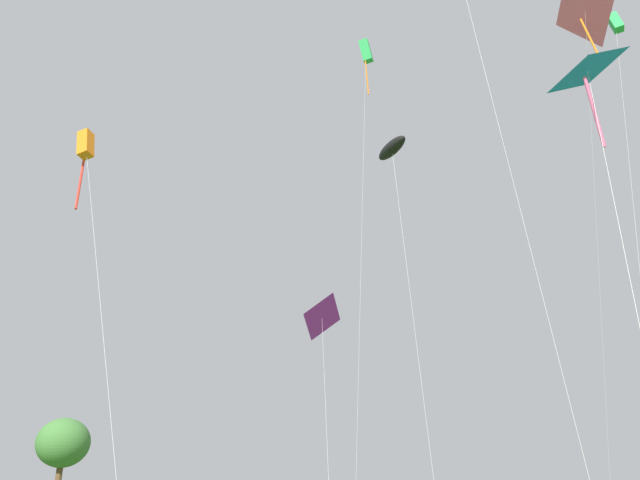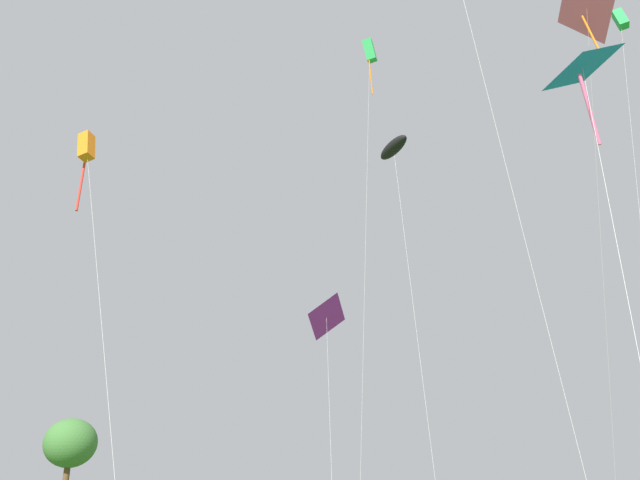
{
  "view_description": "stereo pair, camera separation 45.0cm",
  "coord_description": "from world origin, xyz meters",
  "px_view_note": "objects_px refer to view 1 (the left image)",
  "views": [
    {
      "loc": [
        6.63,
        -16.77,
        2.06
      ],
      "look_at": [
        -1.3,
        7.73,
        11.72
      ],
      "focal_mm": 36.46,
      "sensor_mm": 36.0,
      "label": 1
    },
    {
      "loc": [
        7.06,
        -16.63,
        2.06
      ],
      "look_at": [
        -1.3,
        7.73,
        11.72
      ],
      "focal_mm": 36.46,
      "sensor_mm": 36.0,
      "label": 2
    }
  ],
  "objects_px": {
    "kite_flying_5": "(616,24)",
    "park_tree_0": "(63,443)",
    "kite_flying_4": "(392,149)",
    "kite_flying_7": "(586,14)",
    "kite_flying_2": "(85,148)",
    "kite_flying_0": "(588,76)",
    "kite_flying_6": "(366,53)",
    "kite_flying_3": "(322,317)"
  },
  "relations": [
    {
      "from": "kite_flying_5",
      "to": "kite_flying_6",
      "type": "bearing_deg",
      "value": 179.44
    },
    {
      "from": "kite_flying_2",
      "to": "kite_flying_7",
      "type": "relative_size",
      "value": 0.66
    },
    {
      "from": "kite_flying_6",
      "to": "kite_flying_7",
      "type": "height_order",
      "value": "kite_flying_6"
    },
    {
      "from": "kite_flying_3",
      "to": "kite_flying_4",
      "type": "bearing_deg",
      "value": -56.97
    },
    {
      "from": "kite_flying_5",
      "to": "kite_flying_4",
      "type": "bearing_deg",
      "value": -140.31
    },
    {
      "from": "kite_flying_6",
      "to": "kite_flying_7",
      "type": "bearing_deg",
      "value": -43.86
    },
    {
      "from": "kite_flying_4",
      "to": "kite_flying_5",
      "type": "distance_m",
      "value": 22.47
    },
    {
      "from": "kite_flying_4",
      "to": "kite_flying_5",
      "type": "relative_size",
      "value": 0.57
    },
    {
      "from": "kite_flying_6",
      "to": "kite_flying_2",
      "type": "bearing_deg",
      "value": -108.49
    },
    {
      "from": "kite_flying_3",
      "to": "kite_flying_5",
      "type": "xyz_separation_m",
      "value": [
        21.53,
        -0.24,
        19.13
      ]
    },
    {
      "from": "kite_flying_0",
      "to": "kite_flying_7",
      "type": "relative_size",
      "value": 0.54
    },
    {
      "from": "kite_flying_6",
      "to": "park_tree_0",
      "type": "distance_m",
      "value": 37.19
    },
    {
      "from": "kite_flying_0",
      "to": "kite_flying_6",
      "type": "bearing_deg",
      "value": 115.89
    },
    {
      "from": "kite_flying_2",
      "to": "kite_flying_7",
      "type": "distance_m",
      "value": 24.07
    },
    {
      "from": "kite_flying_5",
      "to": "park_tree_0",
      "type": "height_order",
      "value": "kite_flying_5"
    },
    {
      "from": "kite_flying_3",
      "to": "park_tree_0",
      "type": "height_order",
      "value": "kite_flying_3"
    },
    {
      "from": "kite_flying_3",
      "to": "kite_flying_6",
      "type": "height_order",
      "value": "kite_flying_6"
    },
    {
      "from": "kite_flying_2",
      "to": "kite_flying_7",
      "type": "xyz_separation_m",
      "value": [
        21.22,
        8.11,
        7.93
      ]
    },
    {
      "from": "kite_flying_2",
      "to": "park_tree_0",
      "type": "height_order",
      "value": "kite_flying_2"
    },
    {
      "from": "kite_flying_2",
      "to": "kite_flying_6",
      "type": "bearing_deg",
      "value": 71.51
    },
    {
      "from": "kite_flying_2",
      "to": "kite_flying_6",
      "type": "relative_size",
      "value": 0.46
    },
    {
      "from": "kite_flying_4",
      "to": "park_tree_0",
      "type": "bearing_deg",
      "value": 157.4
    },
    {
      "from": "kite_flying_7",
      "to": "park_tree_0",
      "type": "xyz_separation_m",
      "value": [
        -37.36,
        13.14,
        -18.44
      ]
    },
    {
      "from": "kite_flying_2",
      "to": "kite_flying_4",
      "type": "xyz_separation_m",
      "value": [
        11.17,
        9.88,
        3.23
      ]
    },
    {
      "from": "kite_flying_0",
      "to": "kite_flying_4",
      "type": "relative_size",
      "value": 0.7
    },
    {
      "from": "kite_flying_2",
      "to": "kite_flying_5",
      "type": "bearing_deg",
      "value": 40.5
    },
    {
      "from": "kite_flying_4",
      "to": "kite_flying_0",
      "type": "bearing_deg",
      "value": -58.35
    },
    {
      "from": "kite_flying_4",
      "to": "kite_flying_7",
      "type": "distance_m",
      "value": 11.24
    },
    {
      "from": "kite_flying_0",
      "to": "kite_flying_7",
      "type": "distance_m",
      "value": 15.64
    },
    {
      "from": "kite_flying_4",
      "to": "park_tree_0",
      "type": "distance_m",
      "value": 32.61
    },
    {
      "from": "kite_flying_2",
      "to": "kite_flying_6",
      "type": "height_order",
      "value": "kite_flying_6"
    },
    {
      "from": "park_tree_0",
      "to": "kite_flying_0",
      "type": "bearing_deg",
      "value": -34.67
    },
    {
      "from": "kite_flying_7",
      "to": "park_tree_0",
      "type": "relative_size",
      "value": 3.71
    },
    {
      "from": "kite_flying_2",
      "to": "kite_flying_4",
      "type": "height_order",
      "value": "kite_flying_4"
    },
    {
      "from": "park_tree_0",
      "to": "kite_flying_6",
      "type": "bearing_deg",
      "value": 0.8
    },
    {
      "from": "kite_flying_2",
      "to": "park_tree_0",
      "type": "distance_m",
      "value": 28.67
    },
    {
      "from": "kite_flying_7",
      "to": "park_tree_0",
      "type": "height_order",
      "value": "kite_flying_7"
    },
    {
      "from": "kite_flying_4",
      "to": "kite_flying_7",
      "type": "bearing_deg",
      "value": -9.97
    },
    {
      "from": "kite_flying_0",
      "to": "kite_flying_2",
      "type": "xyz_separation_m",
      "value": [
        -19.25,
        3.23,
        2.66
      ]
    },
    {
      "from": "kite_flying_0",
      "to": "kite_flying_5",
      "type": "distance_m",
      "value": 31.82
    },
    {
      "from": "kite_flying_2",
      "to": "kite_flying_3",
      "type": "distance_m",
      "value": 22.07
    },
    {
      "from": "park_tree_0",
      "to": "kite_flying_5",
      "type": "bearing_deg",
      "value": 0.21
    }
  ]
}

